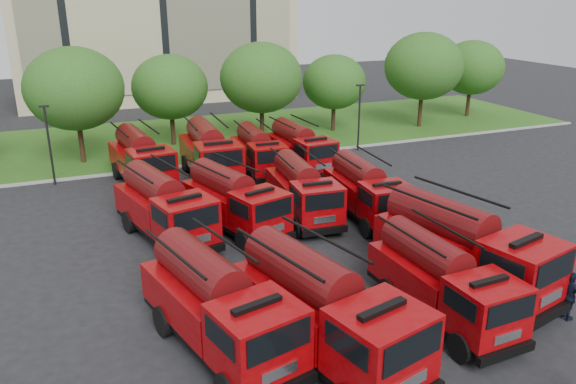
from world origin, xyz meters
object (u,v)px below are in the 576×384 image
fire_truck_4 (164,207)px  fire_truck_6 (303,190)px  fire_truck_2 (442,281)px  fire_truck_7 (366,191)px  fire_truck_10 (258,152)px  fire_truck_8 (141,159)px  firefighter_5 (378,208)px  fire_truck_0 (218,305)px  firefighter_2 (565,319)px  fire_truck_5 (234,201)px  fire_truck_3 (463,248)px  fire_truck_11 (300,148)px  firefighter_4 (238,318)px  firefighter_3 (421,265)px  fire_truck_1 (323,309)px  fire_truck_9 (210,153)px

fire_truck_4 → fire_truck_6: bearing=-13.4°
fire_truck_2 → fire_truck_7: size_ratio=0.98×
fire_truck_10 → fire_truck_7: bearing=-71.5°
fire_truck_8 → firefighter_5: fire_truck_8 is taller
fire_truck_0 → firefighter_2: (12.54, -3.14, -1.70)m
fire_truck_0 → fire_truck_5: 10.32m
fire_truck_3 → fire_truck_11: fire_truck_3 is taller
fire_truck_2 → fire_truck_3: 2.72m
fire_truck_0 → fire_truck_2: 8.27m
fire_truck_10 → fire_truck_11: (2.91, -0.37, 0.06)m
fire_truck_4 → fire_truck_7: (10.55, -1.35, -0.12)m
fire_truck_7 → fire_truck_8: (-10.31, 10.33, 0.14)m
fire_truck_11 → firefighter_2: fire_truck_11 is taller
fire_truck_0 → firefighter_2: bearing=-27.5°
fire_truck_6 → fire_truck_10: bearing=91.9°
firefighter_4 → fire_truck_0: bearing=88.2°
fire_truck_8 → fire_truck_10: bearing=-10.9°
fire_truck_4 → firefighter_5: bearing=-15.3°
fire_truck_3 → fire_truck_7: bearing=75.1°
firefighter_3 → fire_truck_1: bearing=26.6°
fire_truck_4 → fire_truck_6: 7.42m
fire_truck_0 → firefighter_4: bearing=40.1°
fire_truck_3 → fire_truck_8: 21.12m
fire_truck_1 → firefighter_3: size_ratio=5.49×
fire_truck_9 → firefighter_4: 17.19m
fire_truck_7 → firefighter_2: bearing=-76.7°
fire_truck_0 → firefighter_5: bearing=25.0°
firefighter_4 → fire_truck_7: bearing=-108.8°
firefighter_2 → firefighter_5: bearing=-2.8°
firefighter_3 → firefighter_4: (-8.93, -1.07, 0.00)m
fire_truck_5 → fire_truck_10: fire_truck_5 is taller
fire_truck_1 → fire_truck_6: bearing=55.4°
fire_truck_0 → fire_truck_10: (7.89, 18.34, -0.19)m
fire_truck_3 → fire_truck_5: bearing=112.8°
fire_truck_6 → fire_truck_0: bearing=-122.2°
fire_truck_3 → firefighter_5: size_ratio=4.61×
fire_truck_9 → fire_truck_6: bearing=-68.9°
firefighter_5 → fire_truck_5: bearing=31.3°
fire_truck_3 → fire_truck_10: bearing=84.5°
fire_truck_6 → firefighter_5: (4.55, -0.38, -1.55)m
fire_truck_6 → firefighter_5: size_ratio=3.86×
fire_truck_3 → fire_truck_9: 18.89m
fire_truck_9 → firefighter_3: (5.52, -15.68, -1.79)m
fire_truck_2 → fire_truck_8: fire_truck_8 is taller
firefighter_4 → firefighter_5: (10.85, 7.96, 0.00)m
fire_truck_2 → fire_truck_6: (-0.71, 11.15, 0.01)m
firefighter_3 → firefighter_4: 8.99m
fire_truck_10 → firefighter_2: (4.65, -21.47, -1.51)m
fire_truck_4 → fire_truck_11: size_ratio=1.10×
fire_truck_3 → fire_truck_0: bearing=168.5°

